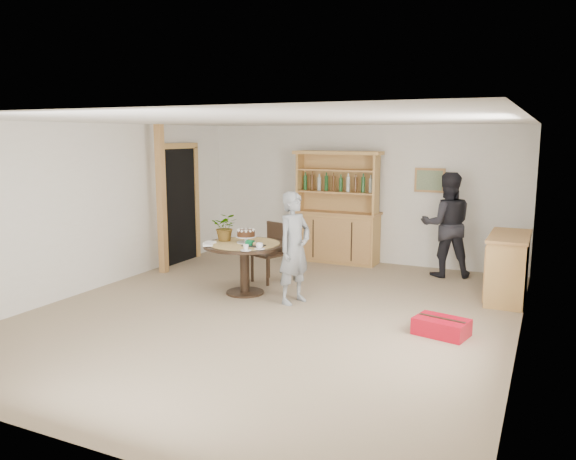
# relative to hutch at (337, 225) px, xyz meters

# --- Properties ---
(ground) EXTENTS (7.00, 7.00, 0.00)m
(ground) POSITION_rel_hutch_xyz_m (0.30, -3.24, -0.69)
(ground) COLOR tan
(ground) RESTS_ON ground
(room_shell) EXTENTS (6.04, 7.04, 2.52)m
(room_shell) POSITION_rel_hutch_xyz_m (0.30, -3.23, 1.05)
(room_shell) COLOR white
(room_shell) RESTS_ON ground
(doorway) EXTENTS (0.13, 1.10, 2.18)m
(doorway) POSITION_rel_hutch_xyz_m (-2.63, -1.24, 0.42)
(doorway) COLOR black
(doorway) RESTS_ON ground
(pine_post) EXTENTS (0.12, 0.12, 2.50)m
(pine_post) POSITION_rel_hutch_xyz_m (-2.40, -2.04, 0.56)
(pine_post) COLOR tan
(pine_post) RESTS_ON ground
(hutch) EXTENTS (1.62, 0.54, 2.04)m
(hutch) POSITION_rel_hutch_xyz_m (0.00, 0.00, 0.00)
(hutch) COLOR tan
(hutch) RESTS_ON ground
(sideboard) EXTENTS (0.54, 1.26, 0.94)m
(sideboard) POSITION_rel_hutch_xyz_m (3.04, -1.24, -0.22)
(sideboard) COLOR tan
(sideboard) RESTS_ON ground
(dining_table) EXTENTS (1.20, 1.20, 0.76)m
(dining_table) POSITION_rel_hutch_xyz_m (-0.49, -2.59, -0.08)
(dining_table) COLOR black
(dining_table) RESTS_ON ground
(dining_chair) EXTENTS (0.54, 0.54, 0.95)m
(dining_chair) POSITION_rel_hutch_xyz_m (-0.47, -1.76, -0.15)
(dining_chair) COLOR black
(dining_chair) RESTS_ON ground
(birthday_cake) EXTENTS (0.30, 0.30, 0.20)m
(birthday_cake) POSITION_rel_hutch_xyz_m (-0.49, -2.54, 0.19)
(birthday_cake) COLOR white
(birthday_cake) RESTS_ON dining_table
(flower_vase) EXTENTS (0.47, 0.44, 0.42)m
(flower_vase) POSITION_rel_hutch_xyz_m (-0.84, -2.54, 0.28)
(flower_vase) COLOR #3F7233
(flower_vase) RESTS_ON dining_table
(gift_tray) EXTENTS (0.30, 0.20, 0.08)m
(gift_tray) POSITION_rel_hutch_xyz_m (-0.28, -2.71, 0.10)
(gift_tray) COLOR black
(gift_tray) RESTS_ON dining_table
(coffee_cup_a) EXTENTS (0.15, 0.15, 0.09)m
(coffee_cup_a) POSITION_rel_hutch_xyz_m (-0.09, -2.87, 0.11)
(coffee_cup_a) COLOR white
(coffee_cup_a) RESTS_ON dining_table
(coffee_cup_b) EXTENTS (0.15, 0.15, 0.08)m
(coffee_cup_b) POSITION_rel_hutch_xyz_m (-0.21, -3.04, 0.11)
(coffee_cup_b) COLOR white
(coffee_cup_b) RESTS_ON dining_table
(napkins) EXTENTS (0.24, 0.33, 0.03)m
(napkins) POSITION_rel_hutch_xyz_m (-0.90, -2.90, 0.09)
(napkins) COLOR white
(napkins) RESTS_ON dining_table
(teen_boy) EXTENTS (0.53, 0.66, 1.56)m
(teen_boy) POSITION_rel_hutch_xyz_m (0.36, -2.69, 0.09)
(teen_boy) COLOR gray
(teen_boy) RESTS_ON ground
(adult_person) EXTENTS (1.02, 0.91, 1.73)m
(adult_person) POSITION_rel_hutch_xyz_m (2.00, -0.24, 0.18)
(adult_person) COLOR black
(adult_person) RESTS_ON ground
(red_suitcase) EXTENTS (0.67, 0.52, 0.21)m
(red_suitcase) POSITION_rel_hutch_xyz_m (2.47, -3.13, -0.59)
(red_suitcase) COLOR red
(red_suitcase) RESTS_ON ground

